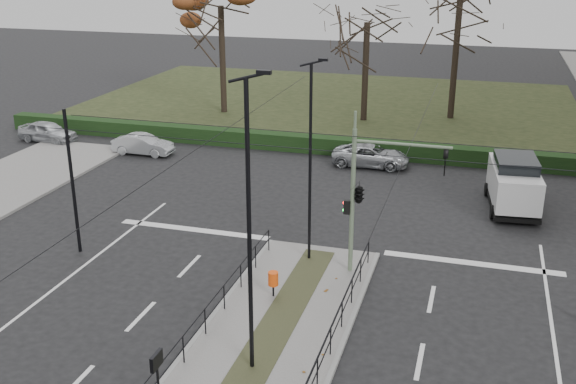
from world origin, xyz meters
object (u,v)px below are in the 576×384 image
(parked_car_first, at_px, (48,132))
(info_panel, at_px, (157,369))
(traffic_light, at_px, (361,191))
(bare_tree_center, at_px, (460,2))
(bare_tree_near, at_px, (367,30))
(litter_bin, at_px, (273,279))
(rust_tree, at_px, (221,6))
(parked_car_second, at_px, (143,145))
(parked_car_fourth, at_px, (371,156))
(streetlamp_median_near, at_px, (250,227))
(white_van, at_px, (514,182))
(streetlamp_median_far, at_px, (311,162))

(parked_car_first, bearing_deg, info_panel, -133.98)
(traffic_light, height_order, bare_tree_center, bare_tree_center)
(bare_tree_center, distance_m, bare_tree_near, 6.68)
(traffic_light, bearing_deg, litter_bin, -132.64)
(traffic_light, height_order, info_panel, traffic_light)
(traffic_light, distance_m, parked_car_first, 26.24)
(rust_tree, bearing_deg, parked_car_second, -93.59)
(parked_car_fourth, bearing_deg, info_panel, 175.38)
(litter_bin, xyz_separation_m, bare_tree_center, (4.34, 29.18, 7.42))
(parked_car_first, relative_size, bare_tree_near, 0.43)
(parked_car_first, xyz_separation_m, bare_tree_near, (18.53, 11.14, 5.78))
(bare_tree_near, bearing_deg, rust_tree, -177.55)
(streetlamp_median_near, distance_m, rust_tree, 33.36)
(info_panel, distance_m, parked_car_second, 25.25)
(traffic_light, relative_size, litter_bin, 5.99)
(white_van, xyz_separation_m, bare_tree_center, (-3.95, 17.45, 6.90))
(streetlamp_median_near, bearing_deg, traffic_light, 75.36)
(litter_bin, bearing_deg, parked_car_fourth, 87.70)
(streetlamp_median_far, height_order, rust_tree, rust_tree)
(traffic_light, bearing_deg, parked_car_fourth, 97.86)
(parked_car_second, bearing_deg, bare_tree_center, -50.92)
(white_van, height_order, bare_tree_center, bare_tree_center)
(streetlamp_median_near, relative_size, parked_car_fourth, 2.01)
(parked_car_second, xyz_separation_m, rust_tree, (0.72, 11.49, 7.23))
(streetlamp_median_near, relative_size, parked_car_first, 2.25)
(parked_car_second, height_order, bare_tree_center, bare_tree_center)
(litter_bin, distance_m, bare_tree_near, 27.40)
(parked_car_second, distance_m, bare_tree_center, 23.72)
(traffic_light, xyz_separation_m, rust_tree, (-14.76, 23.55, 4.44))
(info_panel, xyz_separation_m, parked_car_second, (-12.15, 22.11, -1.17))
(parked_car_second, height_order, rust_tree, rust_tree)
(traffic_light, relative_size, streetlamp_median_far, 0.70)
(info_panel, relative_size, parked_car_fourth, 0.48)
(parked_car_first, height_order, parked_car_fourth, parked_car_first)
(bare_tree_center, bearing_deg, streetlamp_median_near, -96.20)
(traffic_light, height_order, parked_car_first, traffic_light)
(streetlamp_median_near, height_order, bare_tree_center, bare_tree_center)
(streetlamp_median_far, xyz_separation_m, bare_tree_near, (-2.09, 23.42, 2.27))
(info_panel, distance_m, bare_tree_center, 37.38)
(litter_bin, bearing_deg, parked_car_second, 131.10)
(info_panel, xyz_separation_m, white_van, (9.07, 19.01, -0.45))
(white_van, bearing_deg, litter_bin, -125.24)
(rust_tree, distance_m, bare_tree_near, 10.68)
(streetlamp_median_far, relative_size, parked_car_second, 2.15)
(parked_car_fourth, distance_m, bare_tree_near, 12.10)
(parked_car_second, distance_m, rust_tree, 13.59)
(parked_car_second, distance_m, bare_tree_near, 17.45)
(streetlamp_median_near, distance_m, parked_car_fourth, 21.07)
(streetlamp_median_far, height_order, bare_tree_center, bare_tree_center)
(parked_car_fourth, relative_size, white_van, 0.87)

